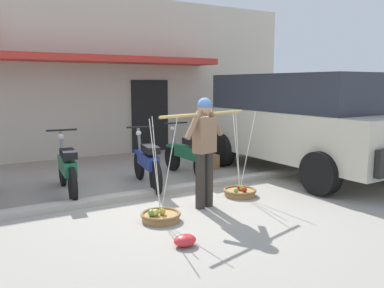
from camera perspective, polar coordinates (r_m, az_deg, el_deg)
ground_plane at (r=6.53m, az=-0.94°, el=-8.40°), size 90.00×90.00×0.00m
sidewalk_curb at (r=7.11m, az=-3.76°, el=-6.58°), size 20.00×0.24×0.10m
fruit_vendor at (r=6.13m, az=1.78°, el=-0.13°), size 1.74×0.49×1.70m
fruit_basket_left_side at (r=5.74m, az=-4.50°, el=-10.03°), size 0.57×0.57×1.45m
fruit_basket_right_side at (r=6.99m, az=6.78°, el=-6.66°), size 0.57×0.57×1.45m
motorcycle_second_in_row at (r=7.29m, az=-17.25°, el=-3.31°), size 0.54×1.82×1.09m
motorcycle_third_in_row at (r=7.50m, az=-6.36°, el=-2.65°), size 0.55×1.81×1.09m
motorcycle_end_of_row at (r=8.28m, az=-0.64°, el=-1.54°), size 0.54×1.82×1.09m
parked_truck at (r=8.85m, az=14.71°, el=3.27°), size 2.19×4.82×2.10m
storefront_building at (r=13.15m, az=-18.57°, el=8.98°), size 13.00×6.00×4.20m
plastic_litter_bag at (r=4.89m, az=-1.00°, el=-13.46°), size 0.28×0.22×0.14m
wooden_crate at (r=9.09m, az=2.15°, el=-2.52°), size 0.44×0.36×0.32m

